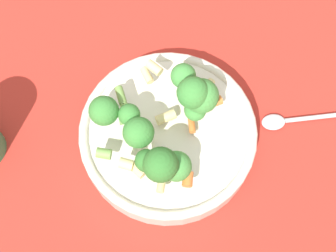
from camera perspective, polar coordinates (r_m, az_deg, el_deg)
name	(u,v)px	position (r m, az deg, el deg)	size (l,w,h in m)	color
ground_plane	(168,141)	(0.70, 0.00, -1.80)	(3.00, 3.00, 0.00)	#B72D23
bowl	(168,135)	(0.68, 0.00, -1.07)	(0.26, 0.26, 0.05)	silver
pasta_salad	(165,122)	(0.61, -0.33, 0.55)	(0.19, 0.17, 0.08)	#8CB766
spoon	(295,120)	(0.74, 15.22, 0.76)	(0.12, 0.13, 0.01)	silver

